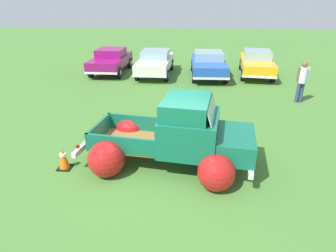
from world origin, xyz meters
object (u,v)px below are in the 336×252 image
(show_car_0, at_px, (111,60))
(show_car_3, at_px, (257,62))
(spectator_0, at_px, (302,79))
(show_car_1, at_px, (155,62))
(lane_cone_0, at_px, (63,158))
(show_car_2, at_px, (208,63))
(vintage_pickup_truck, at_px, (180,139))

(show_car_0, bearing_deg, show_car_3, 91.07)
(show_car_0, distance_m, spectator_0, 10.90)
(show_car_0, height_order, show_car_1, same)
(spectator_0, bearing_deg, lane_cone_0, -61.40)
(show_car_1, relative_size, show_car_2, 1.00)
(show_car_1, bearing_deg, lane_cone_0, -4.97)
(show_car_2, relative_size, show_car_3, 0.95)
(show_car_0, relative_size, show_car_1, 0.95)
(show_car_3, height_order, spectator_0, spectator_0)
(show_car_0, bearing_deg, lane_cone_0, 9.38)
(show_car_3, bearing_deg, show_car_1, -79.83)
(show_car_1, relative_size, lane_cone_0, 7.18)
(show_car_2, distance_m, show_car_3, 2.94)
(show_car_0, xyz_separation_m, spectator_0, (9.75, -4.86, 0.26))
(spectator_0, bearing_deg, show_car_2, -146.97)
(show_car_0, bearing_deg, show_car_2, 85.67)
(show_car_0, distance_m, show_car_2, 5.97)
(spectator_0, bearing_deg, vintage_pickup_truck, -50.35)
(show_car_3, bearing_deg, spectator_0, 17.35)
(vintage_pickup_truck, relative_size, show_car_1, 1.07)
(show_car_1, bearing_deg, vintage_pickup_truck, 12.01)
(show_car_3, distance_m, lane_cone_0, 13.15)
(show_car_0, xyz_separation_m, lane_cone_0, (1.64, -10.97, -0.47))
(lane_cone_0, bearing_deg, show_car_1, 83.71)
(vintage_pickup_truck, relative_size, lane_cone_0, 7.66)
(spectator_0, height_order, lane_cone_0, spectator_0)
(vintage_pickup_truck, xyz_separation_m, spectator_0, (5.04, 5.60, 0.28))
(vintage_pickup_truck, height_order, show_car_0, vintage_pickup_truck)
(vintage_pickup_truck, distance_m, show_car_1, 10.29)
(show_car_1, height_order, spectator_0, spectator_0)
(show_car_0, height_order, show_car_2, same)
(vintage_pickup_truck, height_order, lane_cone_0, vintage_pickup_truck)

